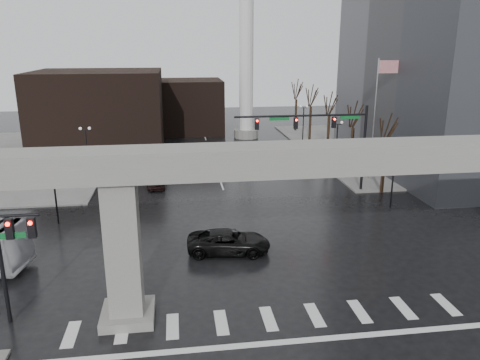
{
  "coord_description": "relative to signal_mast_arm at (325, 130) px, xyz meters",
  "views": [
    {
      "loc": [
        -4.28,
        -21.24,
        13.32
      ],
      "look_at": [
        -0.11,
        8.64,
        4.5
      ],
      "focal_mm": 35.0,
      "sensor_mm": 36.0,
      "label": 1
    }
  ],
  "objects": [
    {
      "name": "ground",
      "position": [
        -8.99,
        -18.8,
        -5.83
      ],
      "size": [
        160.0,
        160.0,
        0.0
      ],
      "primitive_type": "plane",
      "color": "black",
      "rests_on": "ground"
    },
    {
      "name": "sidewalk_ne",
      "position": [
        17.01,
        17.2,
        -5.75
      ],
      "size": [
        28.0,
        36.0,
        0.15
      ],
      "primitive_type": "cube",
      "color": "slate",
      "rests_on": "ground"
    },
    {
      "name": "elevated_guideway",
      "position": [
        -7.73,
        -18.8,
        1.05
      ],
      "size": [
        48.0,
        2.6,
        8.7
      ],
      "color": "gray",
      "rests_on": "ground"
    },
    {
      "name": "building_far_left",
      "position": [
        -22.99,
        23.2,
        -0.83
      ],
      "size": [
        16.0,
        14.0,
        10.0
      ],
      "primitive_type": "cube",
      "color": "black",
      "rests_on": "ground"
    },
    {
      "name": "building_far_mid",
      "position": [
        -10.99,
        33.2,
        -1.83
      ],
      "size": [
        10.0,
        10.0,
        8.0
      ],
      "primitive_type": "cube",
      "color": "black",
      "rests_on": "ground"
    },
    {
      "name": "smokestack",
      "position": [
        -2.99,
        27.2,
        7.52
      ],
      "size": [
        3.6,
        3.6,
        30.0
      ],
      "color": "silver",
      "rests_on": "ground"
    },
    {
      "name": "signal_mast_arm",
      "position": [
        0.0,
        0.0,
        0.0
      ],
      "size": [
        12.12,
        0.43,
        8.0
      ],
      "color": "black",
      "rests_on": "ground"
    },
    {
      "name": "signal_left_pole",
      "position": [
        -21.24,
        -18.3,
        -1.76
      ],
      "size": [
        2.3,
        0.3,
        6.0
      ],
      "color": "black",
      "rests_on": "ground"
    },
    {
      "name": "flagpole_assembly",
      "position": [
        6.3,
        3.2,
        1.7
      ],
      "size": [
        2.06,
        0.12,
        12.0
      ],
      "color": "silver",
      "rests_on": "ground"
    },
    {
      "name": "lamp_right_0",
      "position": [
        4.51,
        -4.8,
        -2.36
      ],
      "size": [
        1.22,
        0.32,
        5.11
      ],
      "color": "black",
      "rests_on": "ground"
    },
    {
      "name": "lamp_right_1",
      "position": [
        4.51,
        9.2,
        -2.36
      ],
      "size": [
        1.22,
        0.32,
        5.11
      ],
      "color": "black",
      "rests_on": "ground"
    },
    {
      "name": "lamp_right_2",
      "position": [
        4.51,
        23.2,
        -2.36
      ],
      "size": [
        1.22,
        0.32,
        5.11
      ],
      "color": "black",
      "rests_on": "ground"
    },
    {
      "name": "lamp_left_0",
      "position": [
        -22.49,
        -4.8,
        -2.36
      ],
      "size": [
        1.22,
        0.32,
        5.11
      ],
      "color": "black",
      "rests_on": "ground"
    },
    {
      "name": "lamp_left_1",
      "position": [
        -22.49,
        9.2,
        -2.36
      ],
      "size": [
        1.22,
        0.32,
        5.11
      ],
      "color": "black",
      "rests_on": "ground"
    },
    {
      "name": "lamp_left_2",
      "position": [
        -22.49,
        23.2,
        -2.36
      ],
      "size": [
        1.22,
        0.32,
        5.11
      ],
      "color": "black",
      "rests_on": "ground"
    },
    {
      "name": "tree_right_0",
      "position": [
        5.54,
        -0.78,
        -3.04
      ],
      "size": [
        1.09,
        1.58,
        7.5
      ],
      "color": "black",
      "rests_on": "ground"
    },
    {
      "name": "tree_right_1",
      "position": [
        5.54,
        7.22,
        -2.98
      ],
      "size": [
        1.09,
        1.61,
        7.67
      ],
      "color": "black",
      "rests_on": "ground"
    },
    {
      "name": "tree_right_2",
      "position": [
        5.54,
        15.22,
        -2.91
      ],
      "size": [
        1.1,
        1.63,
        7.85
      ],
      "color": "black",
      "rests_on": "ground"
    },
    {
      "name": "tree_right_3",
      "position": [
        5.54,
        23.22,
        -2.85
      ],
      "size": [
        1.11,
        1.66,
        8.02
      ],
      "color": "black",
      "rests_on": "ground"
    },
    {
      "name": "tree_right_4",
      "position": [
        5.54,
        31.22,
        -2.79
      ],
      "size": [
        1.12,
        1.69,
        8.19
      ],
      "color": "black",
      "rests_on": "ground"
    },
    {
      "name": "pickup_truck",
      "position": [
        -10.08,
        -11.78,
        -5.07
      ],
      "size": [
        5.69,
        3.1,
        1.51
      ],
      "primitive_type": "imported",
      "rotation": [
        0.0,
        0.0,
        1.46
      ],
      "color": "black",
      "rests_on": "ground"
    },
    {
      "name": "far_car",
      "position": [
        -15.45,
        3.91,
        -5.13
      ],
      "size": [
        2.14,
        4.29,
        1.4
      ],
      "primitive_type": "imported",
      "rotation": [
        0.0,
        0.0,
        0.12
      ],
      "color": "black",
      "rests_on": "ground"
    }
  ]
}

